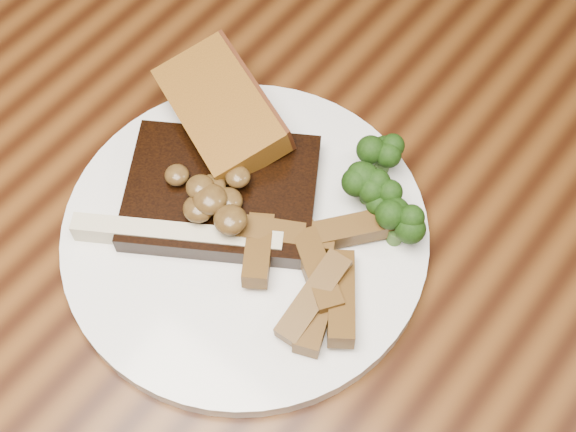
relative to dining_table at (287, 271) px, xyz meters
The scene contains 8 objects.
dining_table is the anchor object (origin of this frame).
plate 0.11m from the dining_table, 116.20° to the right, with size 0.30×0.30×0.01m, color white.
steak 0.13m from the dining_table, 155.98° to the right, with size 0.15×0.12×0.02m, color black.
steak_bone 0.15m from the dining_table, 123.82° to the right, with size 0.17×0.02×0.02m, color beige.
mushroom_pile 0.15m from the dining_table, 150.05° to the right, with size 0.07×0.07×0.03m, color brown, non-canonical shape.
garlic_bread 0.15m from the dining_table, 162.78° to the left, with size 0.12×0.07×0.03m, color #8F571A.
potato_wedges 0.13m from the dining_table, 40.49° to the right, with size 0.10×0.10×0.02m, color brown, non-canonical shape.
broccoli_cluster 0.15m from the dining_table, 46.14° to the left, with size 0.07×0.07×0.04m, color #1A3C0D, non-canonical shape.
Camera 1 is at (0.20, -0.25, 1.33)m, focal length 50.00 mm.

